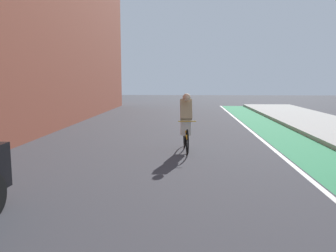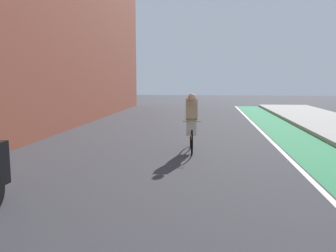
{
  "view_description": "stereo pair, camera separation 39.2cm",
  "coord_description": "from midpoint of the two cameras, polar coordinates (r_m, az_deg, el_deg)",
  "views": [
    {
      "loc": [
        0.31,
        5.47,
        2.0
      ],
      "look_at": [
        -0.08,
        12.38,
        1.07
      ],
      "focal_mm": 37.06,
      "sensor_mm": 36.0,
      "label": 1
    },
    {
      "loc": [
        0.7,
        5.51,
        2.0
      ],
      "look_at": [
        -0.08,
        12.38,
        1.07
      ],
      "focal_mm": 37.06,
      "sensor_mm": 36.0,
      "label": 2
    }
  ],
  "objects": [
    {
      "name": "lane_divider_stripe",
      "position": [
        9.98,
        19.66,
        -4.34
      ],
      "size": [
        0.12,
        34.0,
        0.0
      ],
      "primitive_type": "cube",
      "color": "white",
      "rests_on": "ground"
    },
    {
      "name": "bike_lane_paint",
      "position": [
        10.22,
        24.59,
        -4.32
      ],
      "size": [
        1.6,
        34.0,
        0.0
      ],
      "primitive_type": "cube",
      "color": "#2D8451",
      "rests_on": "ground"
    },
    {
      "name": "cyclist_far",
      "position": [
        9.7,
        5.04,
        0.83
      ],
      "size": [
        0.48,
        1.73,
        1.62
      ],
      "color": "black",
      "rests_on": "ground"
    },
    {
      "name": "ground_plane",
      "position": [
        7.79,
        2.59,
        -7.22
      ],
      "size": [
        74.8,
        74.8,
        0.0
      ],
      "primitive_type": "plane",
      "color": "#38383D"
    }
  ]
}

